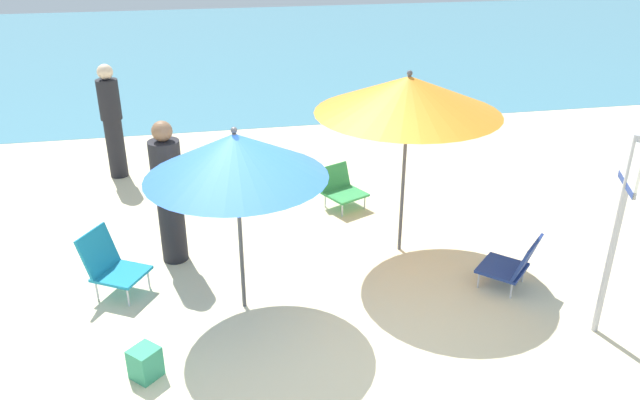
# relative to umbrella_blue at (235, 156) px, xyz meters

# --- Properties ---
(ground_plane) EXTENTS (40.00, 40.00, 0.00)m
(ground_plane) POSITION_rel_umbrella_blue_xyz_m (0.38, -0.72, -1.60)
(ground_plane) COLOR beige
(sea_water) EXTENTS (40.00, 16.00, 0.01)m
(sea_water) POSITION_rel_umbrella_blue_xyz_m (0.38, 13.60, -1.60)
(sea_water) COLOR teal
(sea_water) RESTS_ON ground_plane
(umbrella_blue) EXTENTS (1.68, 1.68, 1.87)m
(umbrella_blue) POSITION_rel_umbrella_blue_xyz_m (0.00, 0.00, 0.00)
(umbrella_blue) COLOR #4C4C51
(umbrella_blue) RESTS_ON ground_plane
(umbrella_orange) EXTENTS (1.99, 1.99, 2.10)m
(umbrella_orange) POSITION_rel_umbrella_blue_xyz_m (1.87, 0.81, 0.24)
(umbrella_orange) COLOR #4C4C51
(umbrella_orange) RESTS_ON ground_plane
(beach_chair_a) EXTENTS (0.71, 0.67, 0.67)m
(beach_chair_a) POSITION_rel_umbrella_blue_xyz_m (-1.30, 0.52, -1.27)
(beach_chair_a) COLOR teal
(beach_chair_a) RESTS_ON ground_plane
(beach_chair_b) EXTENTS (0.66, 0.69, 0.53)m
(beach_chair_b) POSITION_rel_umbrella_blue_xyz_m (1.46, 2.11, -1.33)
(beach_chair_b) COLOR #33934C
(beach_chair_b) RESTS_ON ground_plane
(beach_chair_c) EXTENTS (0.71, 0.71, 0.60)m
(beach_chair_c) POSITION_rel_umbrella_blue_xyz_m (2.76, -0.22, -1.31)
(beach_chair_c) COLOR navy
(beach_chair_c) RESTS_ON ground_plane
(person_a) EXTENTS (0.30, 0.30, 1.67)m
(person_a) POSITION_rel_umbrella_blue_xyz_m (-1.54, 3.76, -0.75)
(person_a) COLOR black
(person_a) RESTS_ON ground_plane
(person_b) EXTENTS (0.33, 0.33, 1.63)m
(person_b) POSITION_rel_umbrella_blue_xyz_m (-0.68, 1.09, -0.78)
(person_b) COLOR black
(person_b) RESTS_ON ground_plane
(warning_sign) EXTENTS (0.23, 0.48, 1.93)m
(warning_sign) POSITION_rel_umbrella_blue_xyz_m (3.20, -1.04, -0.32)
(warning_sign) COLOR #ADADB2
(warning_sign) RESTS_ON ground_plane
(beach_bag) EXTENTS (0.31, 0.31, 0.28)m
(beach_bag) POSITION_rel_umbrella_blue_xyz_m (-0.90, -0.88, -1.46)
(beach_bag) COLOR #389970
(beach_bag) RESTS_ON ground_plane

